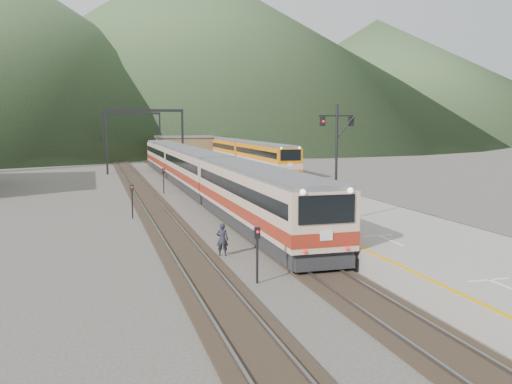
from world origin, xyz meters
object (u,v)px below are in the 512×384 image
object	(u,v)px
main_train	(195,168)
signal_mast	(336,151)
second_train	(229,150)
worker	(222,239)

from	to	relation	value
main_train	signal_mast	bearing A→B (deg)	-82.19
second_train	worker	xyz separation A→B (m)	(-14.82, -61.28, -1.17)
signal_mast	second_train	bearing A→B (deg)	82.21
second_train	signal_mast	bearing A→B (deg)	-97.79
second_train	signal_mast	world-z (taller)	signal_mast
second_train	worker	bearing A→B (deg)	-103.60
main_train	second_train	xyz separation A→B (m)	(11.50, 34.94, -0.13)
main_train	worker	bearing A→B (deg)	-97.18
signal_mast	worker	world-z (taller)	signal_mast
main_train	worker	size ratio (longest dim) A/B	39.27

